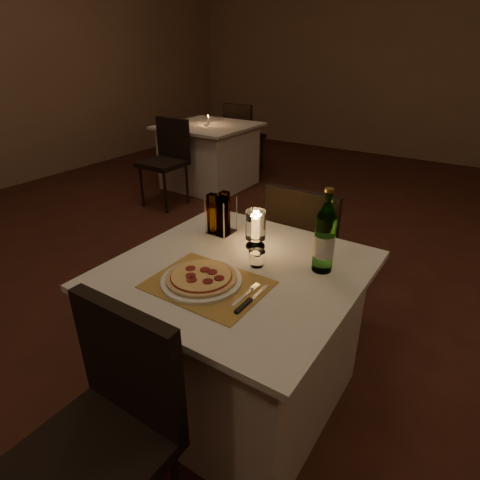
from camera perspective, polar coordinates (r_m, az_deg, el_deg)
The scene contains 18 objects.
floor at distance 2.42m, azimuth 0.54°, elevation -15.15°, with size 8.00×10.00×0.02m, color #472016.
wall_back at distance 6.62m, azimuth 27.13°, elevation 22.82°, with size 8.00×0.02×3.00m, color #927155.
main_table at distance 1.91m, azimuth -0.34°, elevation -13.44°, with size 1.00×1.00×0.74m.
chair_near at distance 1.42m, azimuth -18.02°, elevation -22.79°, with size 0.42×0.42×0.90m.
chair_far at distance 2.34m, azimuth 9.38°, elevation -0.57°, with size 0.42×0.42×0.90m.
placemat at distance 1.58m, azimuth -4.62°, elevation -6.34°, with size 0.45×0.34×0.00m, color #AF853C.
plate at distance 1.59m, azimuth -5.49°, elevation -5.74°, with size 0.32×0.32×0.01m, color white.
pizza at distance 1.59m, azimuth -5.51°, elevation -5.24°, with size 0.28×0.28×0.02m.
fork at distance 1.52m, azimuth 1.12°, elevation -7.50°, with size 0.02×0.18×0.00m.
knife at distance 1.46m, azimuth 1.00°, elevation -8.92°, with size 0.02×0.22×0.01m.
tumbler at distance 1.69m, azimuth 2.42°, elevation -2.69°, with size 0.07×0.07×0.07m, color white, non-canonical shape.
water_bottle at distance 1.65m, azimuth 11.93°, elevation 0.17°, with size 0.09×0.09×0.36m.
hurricane_candle at distance 1.82m, azimuth 2.23°, elevation 1.98°, with size 0.09×0.09×0.18m.
cruet_caddy at distance 1.96m, azimuth -2.85°, elevation 3.55°, with size 0.12×0.12×0.21m.
neighbor_table_left at distance 4.95m, azimuth -4.38°, elevation 11.88°, with size 1.00×1.00×0.74m.
neighbor_chair_la at distance 4.38m, azimuth -10.25°, elevation 12.03°, with size 0.42×0.42×0.90m.
neighbor_chair_lb at distance 5.48m, azimuth 0.25°, elevation 15.22°, with size 0.42×0.42×0.90m.
neighbor_candle_left at distance 4.87m, azimuth -4.55°, elevation 16.61°, with size 0.03×0.03×0.11m.
Camera 1 is at (0.98, -1.53, 1.59)m, focal length 30.00 mm.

